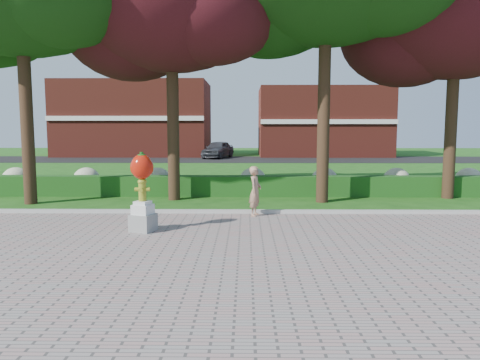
# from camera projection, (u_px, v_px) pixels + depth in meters

# --- Properties ---
(ground) EXTENTS (100.00, 100.00, 0.00)m
(ground) POSITION_uv_depth(u_px,v_px,m) (217.00, 237.00, 11.70)
(ground) COLOR #1A4B12
(ground) RESTS_ON ground
(walkway) EXTENTS (40.00, 14.00, 0.04)m
(walkway) POSITION_uv_depth(u_px,v_px,m) (202.00, 292.00, 7.72)
(walkway) COLOR gray
(walkway) RESTS_ON ground
(curb) EXTENTS (40.00, 0.18, 0.15)m
(curb) POSITION_uv_depth(u_px,v_px,m) (223.00, 212.00, 14.67)
(curb) COLOR #ADADA5
(curb) RESTS_ON ground
(lawn_hedge) EXTENTS (24.00, 0.70, 0.80)m
(lawn_hedge) POSITION_uv_depth(u_px,v_px,m) (228.00, 186.00, 18.61)
(lawn_hedge) COLOR #1B4313
(lawn_hedge) RESTS_ON ground
(hydrangea_row) EXTENTS (20.10, 1.10, 0.99)m
(hydrangea_row) POSITION_uv_depth(u_px,v_px,m) (243.00, 179.00, 19.58)
(hydrangea_row) COLOR beige
(hydrangea_row) RESTS_ON ground
(street) EXTENTS (50.00, 8.00, 0.02)m
(street) POSITION_uv_depth(u_px,v_px,m) (238.00, 159.00, 39.52)
(street) COLOR black
(street) RESTS_ON ground
(building_left) EXTENTS (14.00, 8.00, 7.00)m
(building_left) POSITION_uv_depth(u_px,v_px,m) (136.00, 119.00, 45.22)
(building_left) COLOR maroon
(building_left) RESTS_ON ground
(building_right) EXTENTS (12.00, 8.00, 6.40)m
(building_right) POSITION_uv_depth(u_px,v_px,m) (322.00, 122.00, 45.02)
(building_right) COLOR maroon
(building_right) RESTS_ON ground
(tree_mid_left) EXTENTS (8.25, 7.04, 10.69)m
(tree_mid_left) POSITION_uv_depth(u_px,v_px,m) (169.00, 0.00, 16.95)
(tree_mid_left) COLOR black
(tree_mid_left) RESTS_ON ground
(tree_far_right) EXTENTS (7.88, 6.72, 10.21)m
(tree_far_right) POSITION_uv_depth(u_px,v_px,m) (453.00, 12.00, 17.34)
(tree_far_right) COLOR black
(tree_far_right) RESTS_ON ground
(hydrant_sculpture) EXTENTS (0.71, 0.71, 2.06)m
(hydrant_sculpture) POSITION_uv_depth(u_px,v_px,m) (142.00, 190.00, 12.03)
(hydrant_sculpture) COLOR gray
(hydrant_sculpture) RESTS_ON walkway
(woman) EXTENTS (0.51, 0.63, 1.52)m
(woman) POSITION_uv_depth(u_px,v_px,m) (255.00, 191.00, 14.18)
(woman) COLOR tan
(woman) RESTS_ON walkway
(parked_car) EXTENTS (3.01, 4.78, 1.52)m
(parked_car) POSITION_uv_depth(u_px,v_px,m) (218.00, 149.00, 41.14)
(parked_car) COLOR #383A3F
(parked_car) RESTS_ON street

